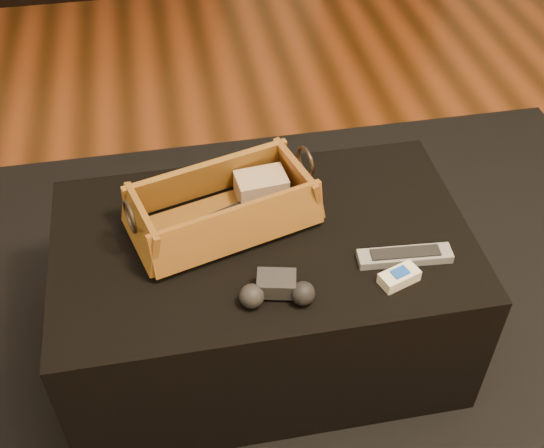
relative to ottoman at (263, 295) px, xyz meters
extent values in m
cube|color=brown|center=(-0.08, -0.01, -0.23)|extent=(5.00, 5.50, 0.01)
cube|color=black|center=(0.00, -0.05, -0.22)|extent=(2.60, 2.00, 0.01)
cube|color=black|center=(0.00, 0.00, 0.00)|extent=(1.00, 0.60, 0.42)
cube|color=black|center=(-0.10, 0.04, 0.24)|extent=(0.24, 0.14, 0.02)
cube|color=#C8A88B|center=(0.02, 0.13, 0.26)|extent=(0.13, 0.10, 0.07)
cube|color=#A36E24|center=(-0.08, 0.06, 0.22)|extent=(0.43, 0.28, 0.02)
cube|color=#B07527|center=(-0.11, 0.16, 0.28)|extent=(0.42, 0.15, 0.11)
cube|color=#AB6A26|center=(-0.06, -0.03, 0.28)|extent=(0.42, 0.15, 0.11)
cube|color=#AC6326|center=(0.11, 0.12, 0.28)|extent=(0.09, 0.21, 0.11)
cube|color=#8B601F|center=(-0.28, 0.01, 0.28)|extent=(0.09, 0.21, 0.11)
torus|color=#352B23|center=(0.13, 0.12, 0.33)|extent=(0.03, 0.08, 0.08)
torus|color=#322A21|center=(-0.30, 0.00, 0.33)|extent=(0.03, 0.08, 0.08)
cube|color=#262628|center=(0.00, -0.17, 0.24)|extent=(0.10, 0.08, 0.04)
sphere|color=black|center=(-0.06, -0.20, 0.24)|extent=(0.06, 0.06, 0.05)
sphere|color=black|center=(0.05, -0.21, 0.24)|extent=(0.06, 0.06, 0.05)
cube|color=#96989D|center=(0.31, -0.13, 0.22)|extent=(0.22, 0.07, 0.02)
cube|color=black|center=(0.31, -0.13, 0.23)|extent=(0.16, 0.05, 0.00)
cube|color=white|center=(0.28, -0.19, 0.22)|extent=(0.10, 0.07, 0.03)
cube|color=blue|center=(0.28, -0.19, 0.24)|extent=(0.04, 0.04, 0.01)
camera|label=1|loc=(-0.19, -1.14, 1.36)|focal=45.00mm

